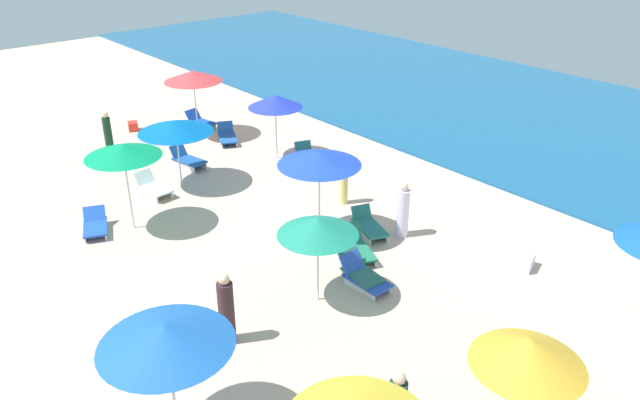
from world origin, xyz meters
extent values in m
plane|color=beige|center=(0.00, 0.00, 0.00)|extent=(60.00, 60.00, 0.00)
cube|color=#1A598A|center=(0.00, 22.53, 0.06)|extent=(60.00, 14.94, 0.12)
cone|color=gold|center=(9.25, 5.94, 2.22)|extent=(1.92, 1.92, 0.52)
cube|color=#304CB1|center=(9.26, 7.28, 0.46)|extent=(0.43, 0.67, 0.49)
cylinder|color=silver|center=(3.50, 6.33, 0.91)|extent=(0.05, 0.05, 1.82)
cone|color=#1D876C|center=(3.50, 6.33, 2.03)|extent=(1.92, 1.92, 0.43)
cube|color=silver|center=(3.93, 7.31, 0.09)|extent=(1.09, 0.05, 0.19)
cube|color=silver|center=(3.93, 7.87, 0.09)|extent=(1.09, 0.05, 0.19)
cube|color=blue|center=(3.93, 7.59, 0.22)|extent=(1.22, 0.66, 0.06)
cube|color=blue|center=(3.38, 7.59, 0.46)|extent=(0.39, 0.62, 0.52)
cube|color=silver|center=(3.69, 7.37, 0.12)|extent=(1.01, 0.17, 0.24)
cube|color=silver|center=(3.76, 7.90, 0.12)|extent=(1.01, 0.17, 0.24)
cube|color=#2E695D|center=(3.72, 7.64, 0.27)|extent=(1.20, 0.77, 0.06)
cube|color=#2E695D|center=(3.21, 7.70, 0.47)|extent=(0.47, 0.65, 0.44)
cylinder|color=silver|center=(-4.59, 7.15, 0.95)|extent=(0.05, 0.05, 1.91)
cone|color=#065CAE|center=(-4.59, 7.15, 2.10)|extent=(2.47, 2.47, 0.39)
cube|color=silver|center=(-4.38, 5.79, 0.12)|extent=(1.14, 0.15, 0.24)
cube|color=silver|center=(-4.43, 6.36, 0.12)|extent=(1.14, 0.15, 0.24)
cube|color=white|center=(-4.41, 6.07, 0.27)|extent=(1.33, 0.78, 0.06)
cube|color=white|center=(-4.99, 6.02, 0.47)|extent=(0.39, 0.66, 0.44)
cube|color=silver|center=(-5.65, 7.84, 0.13)|extent=(1.11, 0.26, 0.26)
cube|color=silver|center=(-5.76, 8.38, 0.13)|extent=(1.11, 0.26, 0.26)
cube|color=#1E55A2|center=(-5.70, 8.11, 0.29)|extent=(1.35, 0.88, 0.06)
cube|color=#1E55A2|center=(-6.26, 8.00, 0.52)|extent=(0.41, 0.66, 0.48)
cylinder|color=silver|center=(5.12, 1.61, 1.06)|extent=(0.05, 0.05, 2.12)
cone|color=#1E5BB1|center=(5.12, 1.61, 2.32)|extent=(2.33, 2.33, 0.40)
cylinder|color=silver|center=(-8.33, 10.02, 1.15)|extent=(0.05, 0.05, 2.30)
cone|color=#DB3D40|center=(-8.33, 10.02, 2.51)|extent=(2.28, 2.28, 0.42)
cube|color=silver|center=(-7.10, 10.30, 0.09)|extent=(1.13, 0.59, 0.19)
cube|color=silver|center=(-6.85, 10.81, 0.09)|extent=(1.13, 0.59, 0.19)
cube|color=#1F59AC|center=(-6.97, 10.56, 0.22)|extent=(1.53, 1.21, 0.06)
cube|color=#1F59AC|center=(-7.54, 10.84, 0.43)|extent=(0.53, 0.69, 0.44)
cube|color=silver|center=(-8.97, 10.35, 0.12)|extent=(1.02, 0.24, 0.24)
cube|color=silver|center=(-9.08, 10.92, 0.12)|extent=(1.02, 0.24, 0.24)
cube|color=blue|center=(-9.03, 10.64, 0.27)|extent=(1.26, 0.89, 0.06)
cube|color=blue|center=(-9.54, 10.53, 0.49)|extent=(0.45, 0.70, 0.47)
cylinder|color=silver|center=(-2.84, 4.56, 1.14)|extent=(0.05, 0.05, 2.28)
cone|color=#0B935A|center=(-2.84, 4.56, 2.46)|extent=(2.16, 2.16, 0.36)
cube|color=silver|center=(-3.32, 3.29, 0.09)|extent=(0.97, 0.45, 0.18)
cube|color=silver|center=(-3.10, 3.81, 0.09)|extent=(0.97, 0.45, 0.18)
cube|color=blue|center=(-3.21, 3.55, 0.21)|extent=(1.32, 1.06, 0.06)
cube|color=blue|center=(-3.69, 3.76, 0.40)|extent=(0.59, 0.72, 0.39)
cylinder|color=silver|center=(-4.43, 11.09, 0.98)|extent=(0.05, 0.05, 1.96)
cone|color=#2436C7|center=(-4.43, 11.09, 2.19)|extent=(1.99, 1.99, 0.46)
cube|color=silver|center=(-3.27, 11.31, 0.09)|extent=(1.13, 0.48, 0.18)
cube|color=silver|center=(-3.07, 11.83, 0.09)|extent=(1.13, 0.48, 0.18)
cube|color=#206371|center=(-3.17, 11.57, 0.21)|extent=(1.48, 1.11, 0.06)
cube|color=#206371|center=(-3.74, 11.80, 0.43)|extent=(0.47, 0.68, 0.46)
cylinder|color=silver|center=(1.19, 8.36, 1.14)|extent=(0.05, 0.05, 2.28)
cone|color=blue|center=(1.19, 8.36, 2.47)|extent=(2.32, 2.32, 0.38)
cube|color=silver|center=(2.66, 8.22, 0.10)|extent=(1.11, 0.49, 0.21)
cube|color=silver|center=(2.85, 8.67, 0.10)|extent=(1.11, 0.49, 0.21)
cube|color=#217655|center=(2.76, 8.45, 0.24)|extent=(1.43, 1.03, 0.06)
cube|color=#217655|center=(2.19, 8.68, 0.47)|extent=(0.55, 0.64, 0.50)
cube|color=silver|center=(1.96, 9.32, 0.11)|extent=(1.14, 0.44, 0.22)
cube|color=silver|center=(2.13, 9.81, 0.11)|extent=(1.14, 0.44, 0.22)
cube|color=#25756A|center=(2.05, 9.56, 0.25)|extent=(1.46, 1.03, 0.06)
cube|color=#25756A|center=(1.47, 9.77, 0.44)|extent=(0.47, 0.65, 0.41)
cylinder|color=#E9E077|center=(0.00, 10.39, 0.68)|extent=(0.31, 0.31, 1.35)
sphere|color=#8F674D|center=(0.00, 10.39, 1.45)|extent=(0.21, 0.21, 0.21)
cylinder|color=#143321|center=(-9.25, 6.67, 0.65)|extent=(0.41, 0.41, 1.31)
sphere|color=beige|center=(-9.25, 6.67, 1.42)|extent=(0.24, 0.24, 0.24)
cylinder|color=white|center=(2.65, 10.24, 0.72)|extent=(0.48, 0.48, 1.44)
sphere|color=beige|center=(2.65, 10.24, 1.55)|extent=(0.25, 0.25, 0.25)
sphere|color=beige|center=(7.82, 4.45, 1.57)|extent=(0.24, 0.24, 0.24)
cylinder|color=#382429|center=(3.39, 3.81, 0.75)|extent=(0.37, 0.37, 1.51)
sphere|color=beige|center=(3.39, 3.81, 1.62)|extent=(0.25, 0.25, 0.25)
cube|color=red|center=(-10.74, 8.35, 0.18)|extent=(0.60, 0.54, 0.35)
cube|color=white|center=(6.01, 11.41, 0.19)|extent=(0.52, 0.67, 0.39)
camera|label=1|loc=(13.11, -1.87, 8.95)|focal=35.10mm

